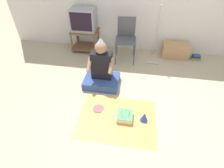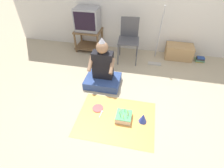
% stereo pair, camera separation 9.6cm
% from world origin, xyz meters
% --- Properties ---
extents(ground_plane, '(16.00, 16.00, 0.00)m').
position_xyz_m(ground_plane, '(0.00, 0.00, 0.00)').
color(ground_plane, tan).
extents(tv_stand, '(0.60, 0.46, 0.49)m').
position_xyz_m(tv_stand, '(-1.30, 1.84, 0.29)').
color(tv_stand, brown).
rests_on(tv_stand, ground_plane).
extents(tv, '(0.53, 0.39, 0.49)m').
position_xyz_m(tv, '(-1.30, 1.85, 0.73)').
color(tv, '#99999E').
rests_on(tv, tv_stand).
extents(folding_chair, '(0.45, 0.46, 0.89)m').
position_xyz_m(folding_chair, '(-0.33, 1.60, 0.53)').
color(folding_chair, '#4C4C51').
rests_on(folding_chair, ground_plane).
extents(cardboard_box_stack, '(0.58, 0.35, 0.31)m').
position_xyz_m(cardboard_box_stack, '(0.78, 1.86, 0.15)').
color(cardboard_box_stack, tan).
rests_on(cardboard_box_stack, ground_plane).
extents(dust_mop, '(0.28, 0.36, 1.22)m').
position_xyz_m(dust_mop, '(0.28, 1.56, 0.35)').
color(dust_mop, '#B2ADA3').
rests_on(dust_mop, ground_plane).
extents(book_pile, '(0.19, 0.15, 0.10)m').
position_xyz_m(book_pile, '(1.25, 1.80, 0.05)').
color(book_pile, '#A88933').
rests_on(book_pile, ground_plane).
extents(person_seated, '(0.63, 0.48, 0.91)m').
position_xyz_m(person_seated, '(-0.66, 0.62, 0.28)').
color(person_seated, '#334C8C').
rests_on(person_seated, ground_plane).
extents(party_cloth, '(1.16, 0.89, 0.01)m').
position_xyz_m(party_cloth, '(-0.26, -0.16, 0.00)').
color(party_cloth, '#EFA84C').
rests_on(party_cloth, ground_plane).
extents(birthday_cake, '(0.23, 0.23, 0.15)m').
position_xyz_m(birthday_cake, '(-0.15, -0.14, 0.05)').
color(birthday_cake, '#F4E0C6').
rests_on(birthday_cake, party_cloth).
extents(party_hat_blue, '(0.12, 0.12, 0.15)m').
position_xyz_m(party_hat_blue, '(0.13, -0.13, 0.08)').
color(party_hat_blue, blue).
rests_on(party_hat_blue, party_cloth).
extents(paper_plate, '(0.17, 0.17, 0.01)m').
position_xyz_m(paper_plate, '(-0.59, -0.02, 0.01)').
color(paper_plate, '#D84C4C').
rests_on(paper_plate, party_cloth).
extents(plastic_spoon_near, '(0.04, 0.15, 0.01)m').
position_xyz_m(plastic_spoon_near, '(-0.50, -0.09, 0.01)').
color(plastic_spoon_near, white).
rests_on(plastic_spoon_near, party_cloth).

